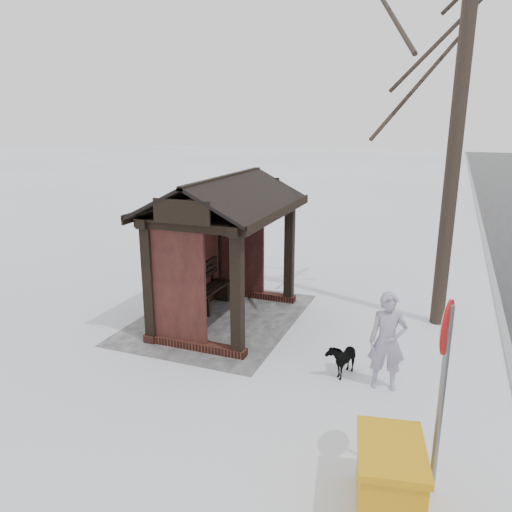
{
  "coord_description": "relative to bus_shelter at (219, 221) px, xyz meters",
  "views": [
    {
      "loc": [
        9.05,
        4.2,
        4.2
      ],
      "look_at": [
        0.35,
        0.8,
        1.6
      ],
      "focal_mm": 35.0,
      "sensor_mm": 36.0,
      "label": 1
    }
  ],
  "objects": [
    {
      "name": "tree_near",
      "position": [
        -1.5,
        4.36,
        3.99
      ],
      "size": [
        3.42,
        3.42,
        9.03
      ],
      "color": "black",
      "rests_on": "ground"
    },
    {
      "name": "kerb",
      "position": [
        0.0,
        5.66,
        -2.16
      ],
      "size": [
        120.0,
        0.15,
        0.06
      ],
      "primitive_type": "cube",
      "color": "gray",
      "rests_on": "ground"
    },
    {
      "name": "road_sign",
      "position": [
        3.75,
        4.47,
        -0.47
      ],
      "size": [
        0.6,
        0.14,
        2.36
      ],
      "rotation": [
        0.0,
        0.0,
        -0.16
      ],
      "color": "slate",
      "rests_on": "ground"
    },
    {
      "name": "pedestrian",
      "position": [
        1.6,
        3.67,
        -1.36
      ],
      "size": [
        0.47,
        0.64,
        1.6
      ],
      "primitive_type": "imported",
      "rotation": [
        0.0,
        0.0,
        1.72
      ],
      "color": "#9890A9",
      "rests_on": "ground"
    },
    {
      "name": "bus_shelter",
      "position": [
        0.0,
        0.0,
        0.0
      ],
      "size": [
        3.6,
        2.4,
        3.09
      ],
      "color": "#3A1A15",
      "rests_on": "ground"
    },
    {
      "name": "trampled_patch",
      "position": [
        0.0,
        -0.04,
        -2.16
      ],
      "size": [
        4.2,
        3.2,
        0.02
      ],
      "primitive_type": "cube",
      "color": "#95959A",
      "rests_on": "ground"
    },
    {
      "name": "dog",
      "position": [
        1.4,
        2.93,
        -1.87
      ],
      "size": [
        0.76,
        0.48,
        0.59
      ],
      "primitive_type": "imported",
      "rotation": [
        0.0,
        0.0,
        1.32
      ],
      "color": "black",
      "rests_on": "ground"
    },
    {
      "name": "ground",
      "position": [
        0.0,
        0.16,
        -2.17
      ],
      "size": [
        120.0,
        120.0,
        0.0
      ],
      "primitive_type": "plane",
      "color": "white",
      "rests_on": "ground"
    },
    {
      "name": "grit_bin",
      "position": [
        4.24,
        4.04,
        -1.76
      ],
      "size": [
        1.17,
        0.9,
        0.81
      ],
      "rotation": [
        0.0,
        0.0,
        0.19
      ],
      "color": "#CE8C0C",
      "rests_on": "ground"
    }
  ]
}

